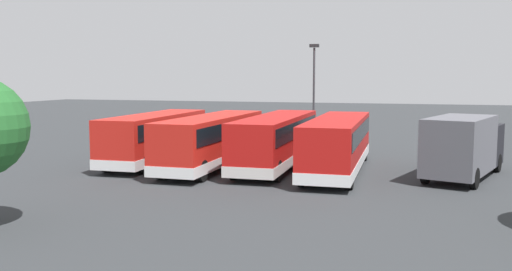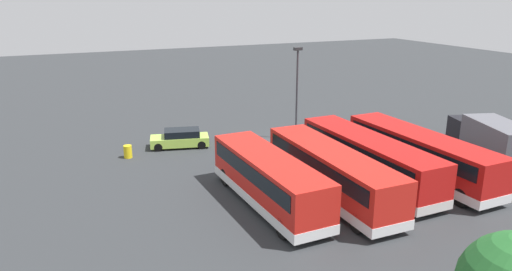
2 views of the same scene
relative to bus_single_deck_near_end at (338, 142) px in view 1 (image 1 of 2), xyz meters
name	(u,v)px [view 1 (image 1 of 2)]	position (x,y,z in m)	size (l,w,h in m)	color
ground_plane	(287,145)	(5.42, -10.69, -1.62)	(140.00, 140.00, 0.00)	#2D3033
bus_single_deck_near_end	(338,142)	(0.00, 0.00, 0.00)	(2.88, 12.09, 2.95)	#B71411
bus_single_deck_second	(277,139)	(3.63, -0.70, 0.00)	(2.79, 11.96, 2.95)	#B71411
bus_single_deck_third	(213,139)	(7.14, 0.47, 0.00)	(2.63, 11.55, 2.95)	red
bus_single_deck_fourth	(156,136)	(11.01, -0.03, 0.00)	(2.92, 10.51, 2.95)	red
box_truck_blue	(464,145)	(-6.46, -0.01, 0.08)	(4.61, 7.90, 3.20)	#595960
car_hatchback_silver	(206,131)	(12.82, -12.56, -0.92)	(4.84, 2.83, 1.43)	#A5D14C
lamp_post_tall	(314,87)	(3.39, -10.78, 2.86)	(0.70, 0.30, 7.61)	#38383D
waste_bin_yellow	(155,133)	(17.07, -11.63, -1.15)	(0.60, 0.60, 0.95)	yellow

